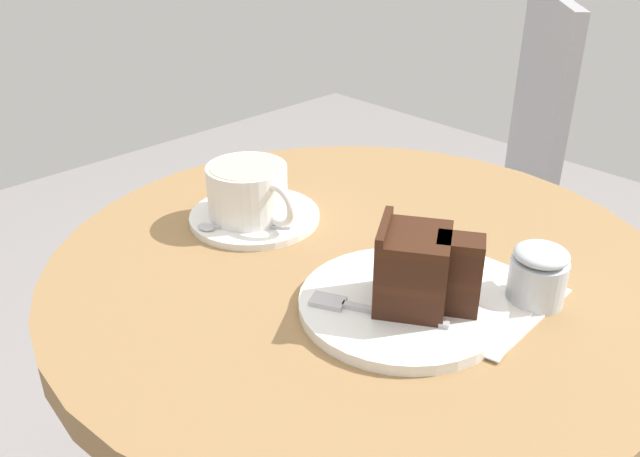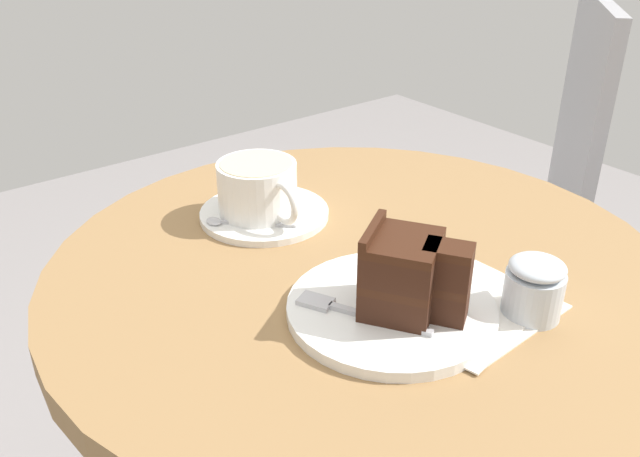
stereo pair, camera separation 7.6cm
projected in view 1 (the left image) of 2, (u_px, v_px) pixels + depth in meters
name	position (u px, v px, depth m)	size (l,w,h in m)	color
cafe_table	(356.00, 346.00, 0.84)	(0.71, 0.71, 0.74)	olive
saucer	(255.00, 217.00, 0.86)	(0.17, 0.17, 0.01)	white
coffee_cup	(249.00, 190.00, 0.84)	(0.14, 0.10, 0.07)	white
teaspoon	(231.00, 227.00, 0.82)	(0.09, 0.08, 0.00)	#B7B7BC
cake_plate	(402.00, 304.00, 0.69)	(0.21, 0.21, 0.01)	white
cake_slice	(419.00, 270.00, 0.66)	(0.11, 0.10, 0.09)	#381E14
fork	(361.00, 308.00, 0.66)	(0.13, 0.07, 0.00)	#B7B7BC
napkin	(463.00, 296.00, 0.71)	(0.17, 0.19, 0.00)	silver
cafe_chair	(484.00, 187.00, 1.40)	(0.54, 0.54, 0.93)	#9E9EA3
sugar_pot	(538.00, 274.00, 0.69)	(0.06, 0.06, 0.06)	silver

